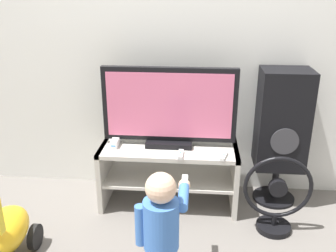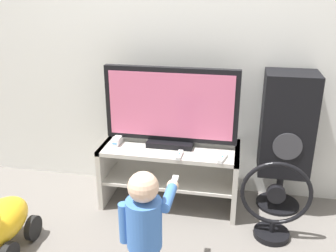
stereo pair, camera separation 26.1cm
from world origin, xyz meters
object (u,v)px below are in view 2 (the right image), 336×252
television (171,108)px  floor_fan (275,204)px  remote_primary (222,158)px  speaker_tower (287,127)px  child (145,223)px  game_console (119,139)px  remote_secondary (179,155)px

television → floor_fan: bearing=-22.8°
television → remote_primary: (0.39, -0.18, -0.28)m
television → remote_primary: 0.51m
television → speaker_tower: bearing=6.0°
child → speaker_tower: (0.78, 1.01, 0.21)m
remote_primary → game_console: bearing=168.9°
game_console → floor_fan: floor_fan is taller
child → television: bearing=92.4°
game_console → child: size_ratio=0.26×
game_console → speaker_tower: 1.23m
floor_fan → game_console: bearing=166.0°
television → child: bearing=-87.6°
game_console → remote_primary: game_console is taller
remote_secondary → speaker_tower: bearing=20.7°
remote_primary → remote_secondary: same height
remote_primary → child: bearing=-115.5°
remote_primary → speaker_tower: speaker_tower is taller
game_console → remote_secondary: game_console is taller
speaker_tower → remote_primary: bearing=-147.8°
television → remote_primary: bearing=-25.1°
game_console → remote_primary: bearing=-11.1°
game_console → remote_primary: size_ratio=1.44×
remote_secondary → child: 0.74m
television → remote_primary: television is taller
child → game_console: bearing=115.8°
remote_primary → child: (-0.35, -0.74, -0.05)m
remote_primary → speaker_tower: 0.53m
remote_secondary → floor_fan: size_ratio=0.23×
child → speaker_tower: speaker_tower is taller
speaker_tower → floor_fan: (-0.07, -0.40, -0.40)m
remote_primary → speaker_tower: (0.43, 0.27, 0.16)m
remote_primary → floor_fan: floor_fan is taller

